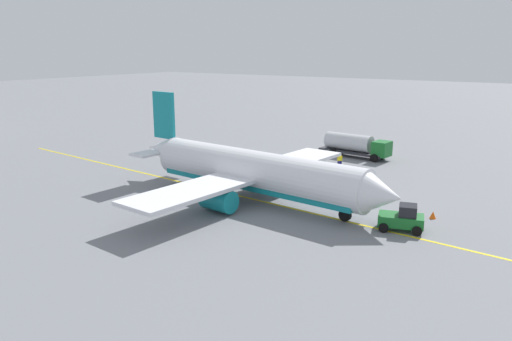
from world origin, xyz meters
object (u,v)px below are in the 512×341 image
object	(u,v)px
pushback_tug	(402,218)
airplane	(252,172)
refueling_worker	(340,161)
fuel_tanker	(355,145)
safety_cone_nose	(433,215)

from	to	relation	value
pushback_tug	airplane	bearing A→B (deg)	178.42
refueling_worker	pushback_tug	bearing A→B (deg)	-52.52
fuel_tanker	pushback_tug	distance (m)	28.62
fuel_tanker	refueling_worker	world-z (taller)	fuel_tanker
refueling_worker	fuel_tanker	bearing A→B (deg)	96.63
safety_cone_nose	fuel_tanker	bearing A→B (deg)	128.00
refueling_worker	airplane	bearing A→B (deg)	-94.86
refueling_worker	safety_cone_nose	world-z (taller)	refueling_worker
fuel_tanker	safety_cone_nose	size ratio (longest dim) A/B	15.88
refueling_worker	safety_cone_nose	size ratio (longest dim) A/B	2.65
pushback_tug	refueling_worker	distance (m)	22.50
airplane	pushback_tug	size ratio (longest dim) A/B	7.80
fuel_tanker	safety_cone_nose	bearing A→B (deg)	-52.00
pushback_tug	safety_cone_nose	distance (m)	4.65
airplane	refueling_worker	distance (m)	17.61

